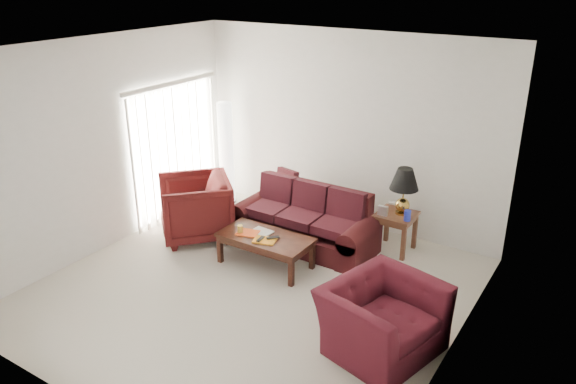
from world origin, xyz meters
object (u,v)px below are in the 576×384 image
(end_table, at_px, (395,232))
(armchair_right, at_px, (382,319))
(coffee_table, at_px, (266,251))
(floor_lamp, at_px, (226,153))
(sofa, at_px, (304,218))
(armchair_left, at_px, (196,208))

(end_table, xyz_separation_m, armchair_right, (0.76, -2.19, 0.09))
(armchair_right, distance_m, coffee_table, 2.24)
(floor_lamp, height_order, coffee_table, floor_lamp)
(sofa, distance_m, armchair_right, 2.53)
(armchair_left, bearing_deg, armchair_right, 26.92)
(end_table, distance_m, armchair_right, 2.32)
(sofa, height_order, end_table, sofa)
(floor_lamp, bearing_deg, armchair_left, -71.52)
(floor_lamp, xyz_separation_m, armchair_right, (3.90, -2.31, -0.51))
(armchair_left, height_order, armchair_right, armchair_left)
(floor_lamp, height_order, armchair_left, floor_lamp)
(sofa, distance_m, floor_lamp, 2.12)
(armchair_right, height_order, coffee_table, armchair_right)
(armchair_right, bearing_deg, floor_lamp, 74.20)
(end_table, height_order, coffee_table, end_table)
(sofa, distance_m, armchair_left, 1.64)
(armchair_left, relative_size, coffee_table, 0.81)
(armchair_left, distance_m, armchair_right, 3.60)
(floor_lamp, relative_size, armchair_left, 1.73)
(sofa, height_order, coffee_table, sofa)
(coffee_table, bearing_deg, floor_lamp, 142.89)
(sofa, xyz_separation_m, armchair_left, (-1.52, -0.62, 0.04))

